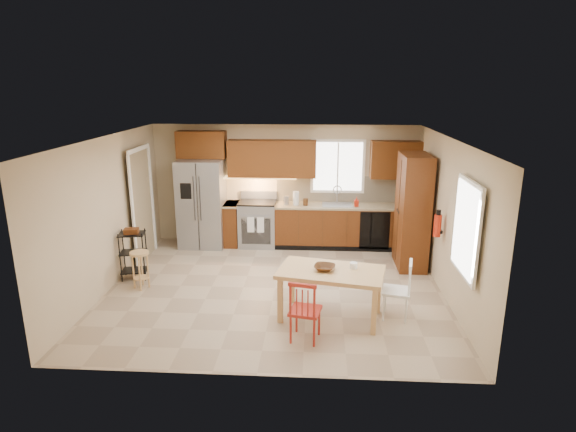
% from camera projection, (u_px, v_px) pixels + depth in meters
% --- Properties ---
extents(floor, '(5.50, 5.50, 0.00)m').
position_uv_depth(floor, '(275.00, 288.00, 8.07)').
color(floor, tan).
rests_on(floor, ground).
extents(ceiling, '(5.50, 5.00, 0.02)m').
position_uv_depth(ceiling, '(274.00, 138.00, 7.39)').
color(ceiling, silver).
rests_on(ceiling, ground).
extents(wall_back, '(5.50, 0.02, 2.50)m').
position_uv_depth(wall_back, '(285.00, 184.00, 10.13)').
color(wall_back, '#CCB793').
rests_on(wall_back, ground).
extents(wall_front, '(5.50, 0.02, 2.50)m').
position_uv_depth(wall_front, '(255.00, 277.00, 5.33)').
color(wall_front, '#CCB793').
rests_on(wall_front, ground).
extents(wall_left, '(0.02, 5.00, 2.50)m').
position_uv_depth(wall_left, '(108.00, 214.00, 7.89)').
color(wall_left, '#CCB793').
rests_on(wall_left, ground).
extents(wall_right, '(0.02, 5.00, 2.50)m').
position_uv_depth(wall_right, '(448.00, 219.00, 7.57)').
color(wall_right, '#CCB793').
rests_on(wall_right, ground).
extents(refrigerator, '(0.92, 0.75, 1.82)m').
position_uv_depth(refrigerator, '(202.00, 203.00, 9.96)').
color(refrigerator, gray).
rests_on(refrigerator, floor).
extents(range_stove, '(0.76, 0.63, 0.92)m').
position_uv_depth(range_stove, '(258.00, 224.00, 10.08)').
color(range_stove, gray).
rests_on(range_stove, floor).
extents(base_cabinet_narrow, '(0.30, 0.60, 0.90)m').
position_uv_depth(base_cabinet_narrow, '(232.00, 224.00, 10.12)').
color(base_cabinet_narrow, '#5A2C10').
rests_on(base_cabinet_narrow, floor).
extents(base_cabinet_run, '(2.92, 0.60, 0.90)m').
position_uv_depth(base_cabinet_run, '(346.00, 226.00, 9.98)').
color(base_cabinet_run, '#5A2C10').
rests_on(base_cabinet_run, floor).
extents(dishwasher, '(0.60, 0.02, 0.78)m').
position_uv_depth(dishwasher, '(375.00, 231.00, 9.67)').
color(dishwasher, black).
rests_on(dishwasher, floor).
extents(backsplash, '(2.92, 0.03, 0.55)m').
position_uv_depth(backsplash, '(346.00, 189.00, 10.06)').
color(backsplash, beige).
rests_on(backsplash, wall_back).
extents(upper_over_fridge, '(1.00, 0.35, 0.55)m').
position_uv_depth(upper_over_fridge, '(201.00, 145.00, 9.83)').
color(upper_over_fridge, '#5E2D0F').
rests_on(upper_over_fridge, wall_back).
extents(upper_left_block, '(1.80, 0.35, 0.75)m').
position_uv_depth(upper_left_block, '(272.00, 159.00, 9.82)').
color(upper_left_block, '#5E2D0F').
rests_on(upper_left_block, wall_back).
extents(upper_right_block, '(1.00, 0.35, 0.75)m').
position_uv_depth(upper_right_block, '(396.00, 160.00, 9.68)').
color(upper_right_block, '#5E2D0F').
rests_on(upper_right_block, wall_back).
extents(window_back, '(1.12, 0.04, 1.12)m').
position_uv_depth(window_back, '(338.00, 166.00, 9.94)').
color(window_back, white).
rests_on(window_back, wall_back).
extents(sink, '(0.62, 0.46, 0.16)m').
position_uv_depth(sink, '(337.00, 207.00, 9.89)').
color(sink, gray).
rests_on(sink, base_cabinet_run).
extents(undercab_glow, '(1.60, 0.30, 0.01)m').
position_uv_depth(undercab_glow, '(258.00, 178.00, 9.92)').
color(undercab_glow, '#FFBF66').
rests_on(undercab_glow, wall_back).
extents(soap_bottle, '(0.09, 0.09, 0.19)m').
position_uv_depth(soap_bottle, '(356.00, 202.00, 9.73)').
color(soap_bottle, red).
rests_on(soap_bottle, base_cabinet_run).
extents(paper_towel, '(0.12, 0.12, 0.28)m').
position_uv_depth(paper_towel, '(296.00, 198.00, 9.84)').
color(paper_towel, white).
rests_on(paper_towel, base_cabinet_run).
extents(canister_steel, '(0.11, 0.11, 0.18)m').
position_uv_depth(canister_steel, '(286.00, 200.00, 9.86)').
color(canister_steel, gray).
rests_on(canister_steel, base_cabinet_run).
extents(canister_wood, '(0.10, 0.10, 0.14)m').
position_uv_depth(canister_wood, '(306.00, 202.00, 9.82)').
color(canister_wood, '#452812').
rests_on(canister_wood, base_cabinet_run).
extents(pantry, '(0.50, 0.95, 2.10)m').
position_uv_depth(pantry, '(412.00, 211.00, 8.80)').
color(pantry, '#5A2C10').
rests_on(pantry, floor).
extents(fire_extinguisher, '(0.12, 0.12, 0.36)m').
position_uv_depth(fire_extinguisher, '(437.00, 226.00, 7.76)').
color(fire_extinguisher, red).
rests_on(fire_extinguisher, wall_right).
extents(window_right, '(0.04, 1.02, 1.32)m').
position_uv_depth(window_right, '(467.00, 229.00, 6.41)').
color(window_right, white).
rests_on(window_right, wall_right).
extents(doorway, '(0.04, 0.95, 2.10)m').
position_uv_depth(doorway, '(142.00, 206.00, 9.19)').
color(doorway, '#8C7A59').
rests_on(doorway, wall_left).
extents(dining_table, '(1.62, 1.12, 0.72)m').
position_uv_depth(dining_table, '(330.00, 294.00, 6.98)').
color(dining_table, tan).
rests_on(dining_table, floor).
extents(chair_red, '(0.48, 0.48, 0.87)m').
position_uv_depth(chair_red, '(305.00, 309.00, 6.36)').
color(chair_red, '#A62419').
rests_on(chair_red, floor).
extents(chair_white, '(0.48, 0.48, 0.87)m').
position_uv_depth(chair_white, '(396.00, 290.00, 6.96)').
color(chair_white, white).
rests_on(chair_white, floor).
extents(table_bowl, '(0.36, 0.36, 0.07)m').
position_uv_depth(table_bowl, '(325.00, 270.00, 6.89)').
color(table_bowl, '#452812').
rests_on(table_bowl, dining_table).
extents(table_jar, '(0.12, 0.12, 0.12)m').
position_uv_depth(table_jar, '(353.00, 267.00, 6.95)').
color(table_jar, white).
rests_on(table_jar, dining_table).
extents(bar_stool, '(0.41, 0.41, 0.64)m').
position_uv_depth(bar_stool, '(141.00, 270.00, 8.00)').
color(bar_stool, tan).
rests_on(bar_stool, floor).
extents(utility_cart, '(0.48, 0.40, 0.86)m').
position_uv_depth(utility_cart, '(134.00, 255.00, 8.38)').
color(utility_cart, black).
rests_on(utility_cart, floor).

